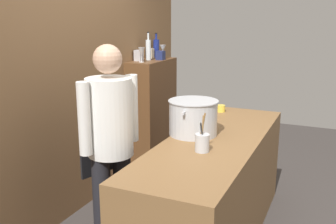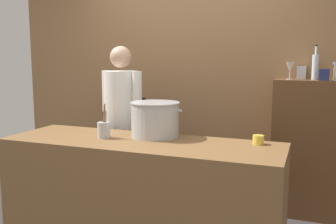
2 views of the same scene
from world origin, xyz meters
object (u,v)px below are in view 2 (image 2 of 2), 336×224
stockpot_large (155,119)px  utensil_crock (104,129)px  wine_bottle_clear (315,66)px  spice_tin_navy (324,75)px  chef (122,117)px  wine_glass_tall (290,67)px  spice_tin_silver (301,73)px  butter_jar (258,140)px

stockpot_large → utensil_crock: bearing=-150.4°
wine_bottle_clear → spice_tin_navy: size_ratio=3.09×
chef → wine_glass_tall: size_ratio=9.94×
wine_bottle_clear → stockpot_large: bearing=-139.9°
chef → wine_bottle_clear: size_ratio=5.07×
wine_bottle_clear → chef: bearing=-162.0°
chef → spice_tin_navy: (1.84, 0.45, 0.43)m
stockpot_large → wine_bottle_clear: size_ratio=1.42×
wine_glass_tall → spice_tin_navy: size_ratio=1.58×
stockpot_large → spice_tin_silver: (1.09, 1.09, 0.36)m
utensil_crock → wine_bottle_clear: wine_bottle_clear is taller
utensil_crock → spice_tin_navy: bearing=33.8°
stockpot_large → wine_bottle_clear: bearing=40.1°
stockpot_large → wine_glass_tall: size_ratio=2.79×
utensil_crock → wine_bottle_clear: size_ratio=0.87×
wine_glass_tall → spice_tin_navy: wine_glass_tall is taller
butter_jar → utensil_crock: bearing=-169.6°
stockpot_large → wine_glass_tall: wine_glass_tall is taller
stockpot_large → spice_tin_silver: bearing=44.9°
wine_glass_tall → butter_jar: bearing=-98.5°
butter_jar → chef: bearing=162.4°
chef → stockpot_large: chef is taller
stockpot_large → butter_jar: 0.85m
butter_jar → spice_tin_navy: size_ratio=0.80×
wine_glass_tall → spice_tin_silver: 0.15m
butter_jar → wine_bottle_clear: 1.20m
stockpot_large → chef: bearing=140.4°
wine_glass_tall → spice_tin_navy: 0.32m
stockpot_large → spice_tin_navy: (1.29, 0.90, 0.35)m
utensil_crock → spice_tin_silver: bearing=41.6°
butter_jar → spice_tin_silver: (0.25, 1.07, 0.47)m
chef → butter_jar: size_ratio=19.48×
stockpot_large → wine_bottle_clear: wine_bottle_clear is taller
wine_bottle_clear → spice_tin_silver: size_ratio=2.64×
utensil_crock → spice_tin_silver: 2.00m
butter_jar → spice_tin_silver: bearing=76.8°
wine_bottle_clear → utensil_crock: bearing=-142.1°
spice_tin_silver → stockpot_large: bearing=-135.1°
utensil_crock → butter_jar: 1.23m
chef → utensil_crock: chef is taller
wine_glass_tall → spice_tin_silver: wine_glass_tall is taller
butter_jar → wine_bottle_clear: bearing=69.7°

